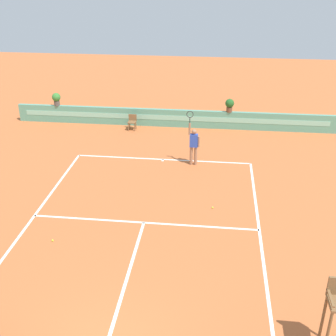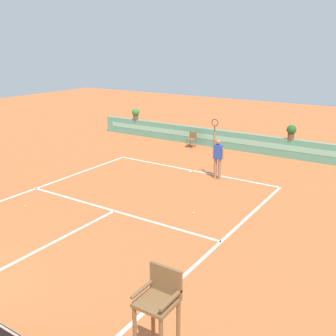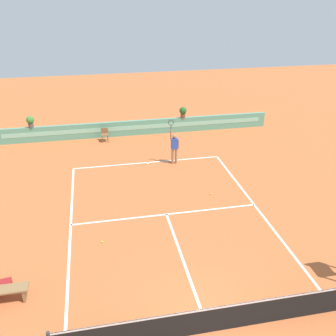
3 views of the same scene
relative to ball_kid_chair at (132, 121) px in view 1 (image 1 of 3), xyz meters
name	(u,v)px [view 1 (image 1 of 3)]	position (x,y,z in m)	size (l,w,h in m)	color
ground_plane	(142,229)	(2.19, -9.66, -0.48)	(60.00, 60.00, 0.00)	#BC6033
court_lines	(145,218)	(2.19, -8.94, -0.47)	(8.32, 11.94, 0.01)	white
back_wall_barrier	(173,118)	(2.19, 0.73, 0.02)	(18.00, 0.21, 1.00)	#599E84
ball_kid_chair	(132,121)	(0.00, 0.00, 0.00)	(0.44, 0.44, 0.85)	brown
tennis_player	(194,144)	(3.64, -4.16, 0.57)	(0.62, 0.23, 2.58)	#9E7051
tennis_ball_near_baseline	(213,208)	(4.63, -7.97, -0.44)	(0.07, 0.07, 0.07)	#CCE033
tennis_ball_mid_court	(53,240)	(-0.68, -10.74, -0.44)	(0.07, 0.07, 0.07)	#CCE033
potted_plant_far_left	(56,98)	(-4.51, 0.73, 0.93)	(0.48, 0.48, 0.72)	#514C47
potted_plant_right	(230,104)	(5.30, 0.73, 0.93)	(0.48, 0.48, 0.72)	brown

